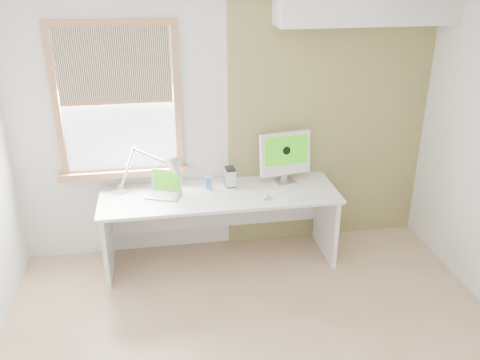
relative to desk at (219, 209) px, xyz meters
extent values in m
cube|color=tan|center=(0.14, -1.44, -0.54)|extent=(4.00, 3.50, 0.02)
cube|color=silver|center=(0.14, 0.32, 0.77)|extent=(4.00, 0.02, 2.60)
cube|color=olive|center=(1.14, 0.30, 0.77)|extent=(2.00, 0.02, 2.60)
cube|color=#99643E|center=(-1.39, 0.28, 1.02)|extent=(0.06, 0.06, 1.42)
cube|color=#99643E|center=(-0.33, 0.28, 1.02)|extent=(0.06, 0.06, 1.42)
cube|color=#99643E|center=(-0.86, 0.28, 1.70)|extent=(1.00, 0.06, 0.06)
cube|color=#99643E|center=(-0.86, 0.26, 0.34)|extent=(1.20, 0.14, 0.06)
cube|color=#D1E2F9|center=(-0.86, 0.30, 1.02)|extent=(1.00, 0.01, 1.30)
cube|color=beige|center=(-0.86, 0.25, 1.34)|extent=(0.98, 0.02, 0.65)
cube|color=#99643E|center=(-0.86, 0.25, 1.02)|extent=(0.98, 0.03, 0.03)
cube|color=white|center=(0.00, -0.06, 0.18)|extent=(2.20, 0.70, 0.03)
cube|color=white|center=(-1.05, -0.06, -0.18)|extent=(0.04, 0.64, 0.70)
cube|color=white|center=(1.05, -0.06, -0.18)|extent=(0.04, 0.64, 0.70)
cube|color=white|center=(0.00, 0.26, -0.08)|extent=(2.08, 0.02, 0.48)
cylinder|color=silver|center=(-0.90, 0.16, 0.21)|extent=(0.22, 0.22, 0.03)
sphere|color=silver|center=(-0.90, 0.16, 0.23)|extent=(0.06, 0.06, 0.05)
cylinder|color=silver|center=(-0.83, 0.14, 0.42)|extent=(0.18, 0.06, 0.39)
sphere|color=silver|center=(-0.75, 0.13, 0.60)|extent=(0.06, 0.06, 0.05)
cylinder|color=silver|center=(-0.59, 0.07, 0.54)|extent=(0.34, 0.15, 0.15)
sphere|color=silver|center=(-0.43, 0.01, 0.48)|extent=(0.05, 0.05, 0.04)
cone|color=silver|center=(-0.39, 0.01, 0.45)|extent=(0.24, 0.28, 0.24)
cube|color=silver|center=(-0.51, -0.03, 0.20)|extent=(0.35, 0.30, 0.02)
cube|color=#B2B5B7|center=(-0.51, -0.03, 0.21)|extent=(0.28, 0.21, 0.00)
cube|color=silver|center=(-0.47, 0.07, 0.31)|extent=(0.30, 0.16, 0.19)
cube|color=#2D8D0C|center=(-0.48, 0.06, 0.31)|extent=(0.26, 0.14, 0.16)
cylinder|color=silver|center=(-0.09, 0.03, 0.21)|extent=(0.08, 0.08, 0.02)
cube|color=silver|center=(-0.09, 0.03, 0.27)|extent=(0.06, 0.02, 0.12)
cube|color=#194C99|center=(-0.09, 0.03, 0.27)|extent=(0.05, 0.01, 0.08)
cube|color=silver|center=(0.12, 0.10, 0.28)|extent=(0.09, 0.14, 0.18)
cube|color=black|center=(0.12, 0.10, 0.37)|extent=(0.09, 0.14, 0.01)
cube|color=black|center=(0.12, 0.10, 0.20)|extent=(0.09, 0.14, 0.01)
cube|color=silver|center=(0.66, 0.09, 0.20)|extent=(0.21, 0.19, 0.01)
cube|color=silver|center=(0.66, 0.12, 0.29)|extent=(0.06, 0.03, 0.16)
cube|color=white|center=(0.66, 0.11, 0.48)|extent=(0.51, 0.17, 0.41)
cube|color=#2D8D0C|center=(0.66, 0.09, 0.52)|extent=(0.44, 0.11, 0.28)
cylinder|color=black|center=(0.66, 0.08, 0.52)|extent=(0.08, 0.02, 0.08)
cube|color=white|center=(0.77, -0.29, 0.20)|extent=(0.41, 0.13, 0.02)
cube|color=white|center=(0.77, -0.29, 0.21)|extent=(0.38, 0.10, 0.00)
ellipsoid|color=white|center=(0.39, -0.23, 0.21)|extent=(0.11, 0.13, 0.03)
camera|label=1|loc=(-0.52, -4.31, 2.22)|focal=38.28mm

